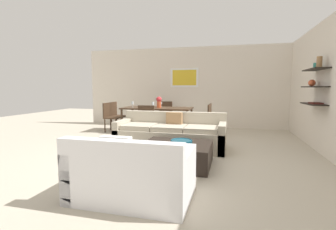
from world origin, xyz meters
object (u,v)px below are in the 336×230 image
object	(u,v)px
wine_glass_left_near	(133,103)
wine_glass_foot	(153,104)
dining_table	(157,110)
dining_chair_foot	(148,119)
wine_glass_head	(161,103)
centerpiece_vase	(159,102)
decorative_bowl	(181,142)
dining_chair_right_far	(206,116)
dining_chair_right_near	(205,118)
coffee_table	(177,154)
dining_chair_head	(165,113)
sofa_beige	(171,135)
dining_chair_left_near	(110,115)
loveseat_white	(132,174)
dining_chair_left_far	(117,114)

from	to	relation	value
wine_glass_left_near	wine_glass_foot	size ratio (longest dim) A/B	0.93
dining_table	dining_chair_foot	size ratio (longest dim) A/B	2.32
dining_chair_foot	wine_glass_head	world-z (taller)	wine_glass_head
wine_glass_head	dining_chair_foot	bearing A→B (deg)	-90.00
wine_glass_foot	centerpiece_vase	distance (m)	0.37
decorative_bowl	dining_chair_right_far	bearing A→B (deg)	88.04
decorative_bowl	dining_chair_right_near	bearing A→B (deg)	87.73
wine_glass_head	centerpiece_vase	distance (m)	0.46
wine_glass_left_near	coffee_table	bearing A→B (deg)	-54.82
dining_chair_head	wine_glass_foot	world-z (taller)	wine_glass_foot
dining_chair_foot	dining_chair_right_near	bearing A→B (deg)	24.91
decorative_bowl	wine_glass_foot	bearing A→B (deg)	117.84
sofa_beige	dining_chair_left_near	world-z (taller)	dining_chair_left_near
loveseat_white	dining_chair_left_far	xyz separation A→B (m)	(-2.43, 4.52, 0.21)
dining_chair_left_far	wine_glass_foot	xyz separation A→B (m)	(1.43, -0.62, 0.38)
dining_chair_left_near	centerpiece_vase	distance (m)	1.56
dining_chair_left_near	centerpiece_vase	bearing A→B (deg)	6.37
sofa_beige	wine_glass_foot	world-z (taller)	wine_glass_foot
loveseat_white	dining_chair_left_far	distance (m)	5.13
wine_glass_left_near	centerpiece_vase	distance (m)	0.81
dining_chair_head	wine_glass_head	distance (m)	0.58
sofa_beige	dining_chair_right_near	xyz separation A→B (m)	(0.58, 1.55, 0.21)
wine_glass_left_near	wine_glass_head	bearing A→B (deg)	35.30
dining_chair_right_far	centerpiece_vase	bearing A→B (deg)	-169.47
dining_chair_left_near	centerpiece_vase	world-z (taller)	centerpiece_vase
wine_glass_head	dining_chair_head	bearing A→B (deg)	90.00
decorative_bowl	wine_glass_head	size ratio (longest dim) A/B	2.65
decorative_bowl	sofa_beige	bearing A→B (deg)	112.28
centerpiece_vase	dining_chair_left_far	bearing A→B (deg)	170.39
loveseat_white	coffee_table	size ratio (longest dim) A/B	1.21
wine_glass_left_near	dining_chair_head	bearing A→B (deg)	53.27
wine_glass_foot	centerpiece_vase	world-z (taller)	centerpiece_vase
decorative_bowl	dining_chair_left_near	xyz separation A→B (m)	(-2.75, 2.70, 0.09)
wine_glass_left_near	dining_chair_left_near	bearing A→B (deg)	-172.20
dining_table	centerpiece_vase	world-z (taller)	centerpiece_vase
dining_chair_foot	dining_table	bearing A→B (deg)	90.00
dining_chair_left_near	dining_chair_left_far	bearing A→B (deg)	90.00
dining_chair_foot	dining_chair_head	world-z (taller)	same
dining_chair_left_near	sofa_beige	bearing A→B (deg)	-34.21
coffee_table	wine_glass_left_near	distance (m)	3.50
sofa_beige	coffee_table	world-z (taller)	sofa_beige
dining_chair_left_near	dining_chair_head	bearing A→B (deg)	37.18
coffee_table	wine_glass_head	xyz separation A→B (m)	(-1.24, 3.33, 0.66)
dining_table	dining_chair_left_far	bearing A→B (deg)	171.63
dining_chair_right_far	centerpiece_vase	world-z (taller)	centerpiece_vase
wine_glass_foot	loveseat_white	bearing A→B (deg)	-75.62
sofa_beige	loveseat_white	xyz separation A→B (m)	(0.15, -2.55, 0.00)
loveseat_white	dining_chair_head	bearing A→B (deg)	100.92
centerpiece_vase	loveseat_white	bearing A→B (deg)	-77.66
wine_glass_foot	wine_glass_left_near	bearing A→B (deg)	158.46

